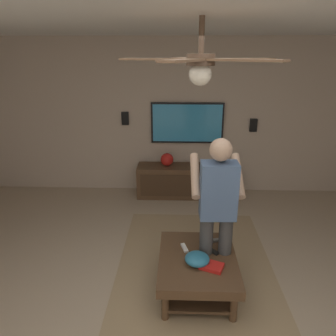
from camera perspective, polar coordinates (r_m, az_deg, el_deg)
The scene contains 17 objects.
ground_plane at distance 3.29m, azimuth 2.07°, elevation -26.93°, with size 8.43×8.43×0.00m, color tan.
wall_back_tv at distance 5.65m, azimuth 2.26°, elevation 8.88°, with size 0.10×7.23×2.65m, color #BCA893.
ceiling_slab at distance 2.27m, azimuth 3.01°, elevation 27.43°, with size 6.70×7.23×0.10m, color white.
area_rug at distance 3.85m, azimuth 4.93°, elevation -18.60°, with size 2.91×1.81×0.01m, color #9E8460.
coffee_table at distance 3.52m, azimuth 5.23°, elevation -16.93°, with size 1.00×0.80×0.40m.
media_console at distance 5.63m, azimuth 3.27°, elevation -2.32°, with size 0.45×1.70×0.55m.
tv at distance 5.58m, azimuth 3.42°, elevation 7.96°, with size 0.05×1.24×0.70m.
person_standing at distance 3.30m, azimuth 8.73°, elevation -6.68°, with size 0.54×0.54×1.64m.
bowl at distance 3.34m, azimuth 5.19°, elevation -15.73°, with size 0.25×0.25×0.11m, color teal.
remote_white at distance 3.57m, azimuth 2.93°, elevation -13.92°, with size 0.15×0.04×0.02m, color white.
remote_black at distance 3.55m, azimuth 7.90°, elevation -14.34°, with size 0.15×0.04×0.02m, color black.
remote_grey at distance 3.73m, azimuth 8.36°, elevation -12.54°, with size 0.15×0.04×0.02m, color slate.
book at distance 3.33m, azimuth 7.73°, elevation -16.85°, with size 0.22×0.16×0.04m, color red.
vase_round at distance 5.52m, azimuth -0.18°, elevation 1.51°, with size 0.22×0.22×0.22m, color red.
wall_speaker_left at distance 5.74m, azimuth 14.88°, elevation 7.34°, with size 0.06×0.12×0.22m, color black.
wall_speaker_right at distance 5.65m, azimuth -7.59°, elevation 8.69°, with size 0.06×0.12×0.22m, color black.
ceiling_fan at distance 2.38m, azimuth 5.87°, elevation 17.93°, with size 1.17×1.17×0.46m.
Camera 1 is at (-2.25, 0.03, 2.39)m, focal length 34.43 mm.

